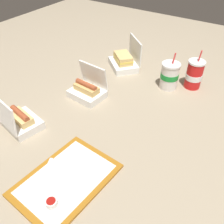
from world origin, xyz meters
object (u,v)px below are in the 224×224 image
Objects in this scene: clamshell_hotdog_left at (20,121)px; soda_cup_center at (194,75)px; clamshell_hotdog_back at (88,90)px; clamshell_sandwich_corner at (124,61)px; food_tray at (66,180)px; soda_cup_left at (170,76)px; ketchup_cup at (51,203)px; plastic_fork at (47,169)px.

clamshell_hotdog_left is 0.88× the size of soda_cup_center.
clamshell_hotdog_back is (0.37, -0.11, -0.00)m from clamshell_hotdog_left.
soda_cup_center is (0.02, -0.44, 0.03)m from clamshell_sandwich_corner.
clamshell_hotdog_back is (0.48, 0.27, 0.03)m from food_tray.
ketchup_cup is at bearing 178.17° from soda_cup_left.
clamshell_sandwich_corner is (0.76, -0.10, 0.00)m from clamshell_hotdog_left.
clamshell_hotdog_left is at bearing 144.83° from soda_cup_center.
soda_cup_center is (0.99, -0.14, 0.05)m from ketchup_cup.
ketchup_cup is at bearing 171.87° from soda_cup_center.
plastic_fork is at bearing -168.43° from clamshell_sandwich_corner.
soda_cup_left is at bearing -1.83° from ketchup_cup.
ketchup_cup is 0.20× the size of clamshell_hotdog_left.
clamshell_sandwich_corner is 0.39m from clamshell_hotdog_back.
soda_cup_center is at bearing -47.40° from clamshell_hotdog_back.
food_tray is 0.39m from clamshell_hotdog_left.
clamshell_hotdog_left is 0.77× the size of clamshell_sandwich_corner.
soda_cup_left is at bearing -34.96° from plastic_fork.
clamshell_hotdog_left reaches higher than food_tray.
soda_cup_center reaches higher than ketchup_cup.
plastic_fork is 0.52× the size of soda_cup_left.
soda_cup_left is at bearing -31.97° from clamshell_hotdog_left.
soda_cup_left reaches higher than clamshell_hotdog_left.
soda_cup_center reaches higher than soda_cup_left.
soda_cup_left is at bearing -45.29° from clamshell_hotdog_back.
plastic_fork is at bearing -113.18° from clamshell_hotdog_left.
ketchup_cup is 0.36× the size of plastic_fork.
clamshell_hotdog_left is 1.03× the size of clamshell_hotdog_back.
plastic_fork is 0.52m from clamshell_hotdog_back.
clamshell_sandwich_corner reaches higher than ketchup_cup.
plastic_fork is 0.90m from clamshell_sandwich_corner.
food_tray is at bearing -108.94° from plastic_fork.
ketchup_cup is 0.18× the size of soda_cup_center.
clamshell_hotdog_left is (0.12, 0.28, 0.03)m from plastic_fork.
clamshell_hotdog_back reaches higher than food_tray.
soda_cup_center is (0.40, -0.44, 0.04)m from clamshell_hotdog_back.
plastic_fork is 0.56× the size of clamshell_hotdog_left.
plastic_fork is (-0.01, 0.09, 0.01)m from food_tray.
food_tray is at bearing 175.73° from soda_cup_left.
soda_cup_center is at bearing -54.43° from soda_cup_left.
soda_cup_center is (0.90, -0.26, 0.06)m from plastic_fork.
soda_cup_center is (0.77, -0.55, 0.04)m from clamshell_hotdog_left.
clamshell_hotdog_left is 0.38m from clamshell_hotdog_back.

